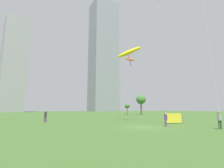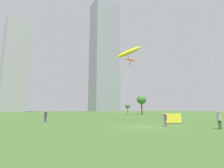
{
  "view_description": "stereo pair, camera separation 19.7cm",
  "coord_description": "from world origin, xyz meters",
  "px_view_note": "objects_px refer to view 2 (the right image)",
  "views": [
    {
      "loc": [
        -11.59,
        -16.0,
        2.1
      ],
      "look_at": [
        0.95,
        10.63,
        6.67
      ],
      "focal_mm": 25.81,
      "sensor_mm": 36.0,
      "label": 1
    },
    {
      "loc": [
        -11.41,
        -16.08,
        2.1
      ],
      "look_at": [
        0.95,
        10.63,
        6.67
      ],
      "focal_mm": 25.81,
      "sensor_mm": 36.0,
      "label": 2
    }
  ],
  "objects_px": {
    "kite_flying_3": "(130,59)",
    "park_tree_0": "(142,100)",
    "person_standing_1": "(165,118)",
    "person_standing_0": "(46,115)",
    "park_tree_1": "(128,106)",
    "event_banner": "(173,118)",
    "person_standing_2": "(219,119)",
    "distant_highrise_0": "(104,56)",
    "distant_highrise_1": "(14,65)",
    "kite_flying_2": "(129,52)"
  },
  "relations": [
    {
      "from": "kite_flying_3",
      "to": "park_tree_0",
      "type": "xyz_separation_m",
      "value": [
        10.01,
        8.71,
        -12.12
      ]
    },
    {
      "from": "person_standing_1",
      "to": "person_standing_0",
      "type": "bearing_deg",
      "value": -97.96
    },
    {
      "from": "park_tree_1",
      "to": "event_banner",
      "type": "xyz_separation_m",
      "value": [
        -13.9,
        -36.56,
        -2.35
      ]
    },
    {
      "from": "person_standing_2",
      "to": "park_tree_0",
      "type": "distance_m",
      "value": 44.51
    },
    {
      "from": "person_standing_1",
      "to": "distant_highrise_0",
      "type": "height_order",
      "value": "distant_highrise_0"
    },
    {
      "from": "person_standing_0",
      "to": "distant_highrise_1",
      "type": "xyz_separation_m",
      "value": [
        -18.84,
        107.75,
        33.61
      ]
    },
    {
      "from": "person_standing_1",
      "to": "event_banner",
      "type": "xyz_separation_m",
      "value": [
        3.48,
        2.15,
        -0.15
      ]
    },
    {
      "from": "kite_flying_3",
      "to": "person_standing_2",
      "type": "bearing_deg",
      "value": -105.27
    },
    {
      "from": "person_standing_1",
      "to": "event_banner",
      "type": "distance_m",
      "value": 4.09
    },
    {
      "from": "person_standing_0",
      "to": "person_standing_1",
      "type": "xyz_separation_m",
      "value": [
        13.0,
        -13.27,
        -0.11
      ]
    },
    {
      "from": "person_standing_1",
      "to": "person_standing_2",
      "type": "bearing_deg",
      "value": 72.06
    },
    {
      "from": "person_standing_0",
      "to": "event_banner",
      "type": "distance_m",
      "value": 19.88
    },
    {
      "from": "kite_flying_2",
      "to": "event_banner",
      "type": "relative_size",
      "value": 4.66
    },
    {
      "from": "person_standing_1",
      "to": "kite_flying_2",
      "type": "xyz_separation_m",
      "value": [
        -0.78,
        6.99,
        10.66
      ]
    },
    {
      "from": "person_standing_1",
      "to": "distant_highrise_1",
      "type": "bearing_deg",
      "value": -127.62
    },
    {
      "from": "person_standing_2",
      "to": "kite_flying_2",
      "type": "bearing_deg",
      "value": 143.8
    },
    {
      "from": "kite_flying_3",
      "to": "park_tree_0",
      "type": "relative_size",
      "value": 2.45
    },
    {
      "from": "park_tree_1",
      "to": "park_tree_0",
      "type": "bearing_deg",
      "value": -35.33
    },
    {
      "from": "kite_flying_3",
      "to": "distant_highrise_0",
      "type": "bearing_deg",
      "value": 72.79
    },
    {
      "from": "person_standing_0",
      "to": "person_standing_2",
      "type": "height_order",
      "value": "person_standing_2"
    },
    {
      "from": "kite_flying_3",
      "to": "event_banner",
      "type": "relative_size",
      "value": 6.63
    },
    {
      "from": "person_standing_2",
      "to": "kite_flying_3",
      "type": "relative_size",
      "value": 0.1
    },
    {
      "from": "person_standing_0",
      "to": "person_standing_1",
      "type": "bearing_deg",
      "value": 129.78
    },
    {
      "from": "person_standing_2",
      "to": "event_banner",
      "type": "distance_m",
      "value": 6.72
    },
    {
      "from": "person_standing_1",
      "to": "kite_flying_3",
      "type": "relative_size",
      "value": 0.09
    },
    {
      "from": "person_standing_0",
      "to": "distant_highrise_0",
      "type": "height_order",
      "value": "distant_highrise_0"
    },
    {
      "from": "person_standing_2",
      "to": "event_banner",
      "type": "relative_size",
      "value": 0.68
    },
    {
      "from": "person_standing_2",
      "to": "kite_flying_2",
      "type": "height_order",
      "value": "kite_flying_2"
    },
    {
      "from": "person_standing_2",
      "to": "person_standing_1",
      "type": "bearing_deg",
      "value": 159.56
    },
    {
      "from": "kite_flying_2",
      "to": "distant_highrise_1",
      "type": "height_order",
      "value": "distant_highrise_1"
    },
    {
      "from": "person_standing_2",
      "to": "kite_flying_3",
      "type": "distance_m",
      "value": 36.62
    },
    {
      "from": "distant_highrise_1",
      "to": "event_banner",
      "type": "height_order",
      "value": "distant_highrise_1"
    },
    {
      "from": "person_standing_1",
      "to": "park_tree_1",
      "type": "distance_m",
      "value": 42.49
    },
    {
      "from": "distant_highrise_0",
      "to": "event_banner",
      "type": "distance_m",
      "value": 137.45
    },
    {
      "from": "distant_highrise_1",
      "to": "person_standing_1",
      "type": "bearing_deg",
      "value": -89.92
    },
    {
      "from": "park_tree_1",
      "to": "distant_highrise_1",
      "type": "xyz_separation_m",
      "value": [
        -49.22,
        82.31,
        31.53
      ]
    },
    {
      "from": "park_tree_1",
      "to": "event_banner",
      "type": "bearing_deg",
      "value": -110.81
    },
    {
      "from": "person_standing_1",
      "to": "distant_highrise_0",
      "type": "xyz_separation_m",
      "value": [
        41.59,
        123.38,
        52.22
      ]
    },
    {
      "from": "kite_flying_2",
      "to": "kite_flying_3",
      "type": "xyz_separation_m",
      "value": [
        12.49,
        19.93,
        6.09
      ]
    },
    {
      "from": "kite_flying_3",
      "to": "person_standing_1",
      "type": "bearing_deg",
      "value": -113.5
    },
    {
      "from": "person_standing_0",
      "to": "kite_flying_2",
      "type": "xyz_separation_m",
      "value": [
        12.22,
        -6.28,
        10.55
      ]
    },
    {
      "from": "person_standing_1",
      "to": "kite_flying_2",
      "type": "relative_size",
      "value": 0.13
    },
    {
      "from": "park_tree_0",
      "to": "distant_highrise_0",
      "type": "distance_m",
      "value": 101.78
    },
    {
      "from": "person_standing_2",
      "to": "event_banner",
      "type": "height_order",
      "value": "person_standing_2"
    },
    {
      "from": "distant_highrise_0",
      "to": "distant_highrise_1",
      "type": "distance_m",
      "value": 75.76
    },
    {
      "from": "person_standing_0",
      "to": "kite_flying_2",
      "type": "relative_size",
      "value": 0.14
    },
    {
      "from": "kite_flying_2",
      "to": "park_tree_0",
      "type": "bearing_deg",
      "value": 51.85
    },
    {
      "from": "person_standing_0",
      "to": "distant_highrise_0",
      "type": "relative_size",
      "value": 0.02
    },
    {
      "from": "distant_highrise_1",
      "to": "distant_highrise_0",
      "type": "bearing_deg",
      "value": -12.81
    },
    {
      "from": "person_standing_1",
      "to": "distant_highrise_1",
      "type": "xyz_separation_m",
      "value": [
        -31.84,
        121.02,
        33.72
      ]
    }
  ]
}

